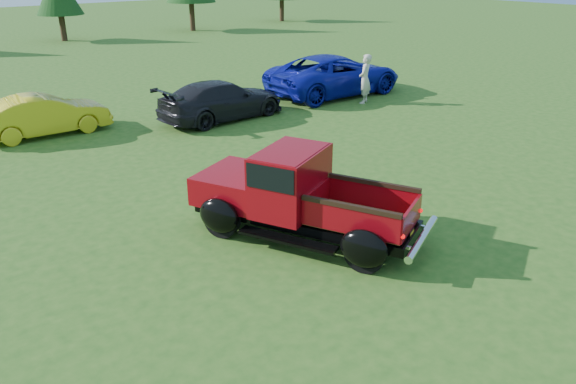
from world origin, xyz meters
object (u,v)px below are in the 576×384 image
object	(u,v)px
show_car_grey	(222,100)
spectator	(365,79)
show_car_yellow	(45,115)
pickup_truck	(290,194)
show_car_blue	(335,75)

from	to	relation	value
show_car_grey	spectator	world-z (taller)	spectator
show_car_yellow	show_car_grey	size ratio (longest dim) A/B	0.85
pickup_truck	spectator	bearing A→B (deg)	12.12
pickup_truck	show_car_blue	bearing A→B (deg)	18.36
pickup_truck	show_car_grey	size ratio (longest dim) A/B	1.09
show_car_yellow	show_car_blue	world-z (taller)	show_car_blue
show_car_yellow	pickup_truck	bearing A→B (deg)	-168.70
show_car_blue	spectator	world-z (taller)	spectator
show_car_grey	show_car_blue	bearing A→B (deg)	-90.77
pickup_truck	show_car_blue	xyz separation A→B (m)	(8.75, 7.93, -0.02)
show_car_grey	show_car_blue	distance (m)	5.27
pickup_truck	spectator	size ratio (longest dim) A/B	2.71
show_car_grey	spectator	bearing A→B (deg)	-108.87
show_car_grey	pickup_truck	bearing A→B (deg)	152.22
pickup_truck	show_car_blue	size ratio (longest dim) A/B	0.86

